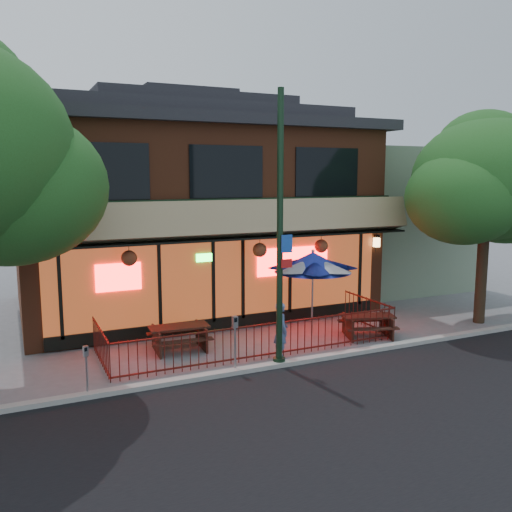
# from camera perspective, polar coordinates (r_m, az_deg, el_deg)

# --- Properties ---
(ground) EXTENTS (80.00, 80.00, 0.00)m
(ground) POSITION_cam_1_polar(r_m,az_deg,el_deg) (14.72, 1.72, -10.93)
(ground) COLOR gray
(ground) RESTS_ON ground
(asphalt_street) EXTENTS (80.00, 11.00, 0.00)m
(asphalt_street) POSITION_cam_1_polar(r_m,az_deg,el_deg) (10.18, 17.99, -20.69)
(asphalt_street) COLOR black
(asphalt_street) RESTS_ON ground
(curb) EXTENTS (80.00, 0.25, 0.12)m
(curb) POSITION_cam_1_polar(r_m,az_deg,el_deg) (14.28, 2.63, -11.30)
(curb) COLOR #999993
(curb) RESTS_ON ground
(restaurant_building) EXTENTS (12.96, 9.49, 8.05)m
(restaurant_building) POSITION_cam_1_polar(r_m,az_deg,el_deg) (20.51, -7.15, 6.28)
(restaurant_building) COLOR brown
(restaurant_building) RESTS_ON ground
(neighbor_building) EXTENTS (6.00, 7.00, 6.00)m
(neighbor_building) POSITION_cam_1_polar(r_m,az_deg,el_deg) (25.28, 12.35, 4.00)
(neighbor_building) COLOR gray
(neighbor_building) RESTS_ON ground
(patio_fence) EXTENTS (8.44, 2.62, 1.00)m
(patio_fence) POSITION_cam_1_polar(r_m,az_deg,el_deg) (14.95, 0.87, -8.07)
(patio_fence) COLOR #46130F
(patio_fence) RESTS_ON ground
(street_light) EXTENTS (0.43, 0.32, 7.00)m
(street_light) POSITION_cam_1_polar(r_m,az_deg,el_deg) (13.64, 2.54, 1.13)
(street_light) COLOR black
(street_light) RESTS_ON ground
(street_tree_right) EXTENTS (4.80, 4.80, 7.02)m
(street_tree_right) POSITION_cam_1_polar(r_m,az_deg,el_deg) (19.28, 23.12, 8.01)
(street_tree_right) COLOR #362A1B
(street_tree_right) RESTS_ON ground
(picnic_table_left) EXTENTS (1.74, 1.38, 0.71)m
(picnic_table_left) POSITION_cam_1_polar(r_m,az_deg,el_deg) (15.54, -8.08, -8.16)
(picnic_table_left) COLOR #361C13
(picnic_table_left) RESTS_ON ground
(picnic_table_right) EXTENTS (1.89, 1.65, 0.68)m
(picnic_table_right) POSITION_cam_1_polar(r_m,az_deg,el_deg) (16.97, 11.67, -6.88)
(picnic_table_right) COLOR #371B13
(picnic_table_right) RESTS_ON ground
(patio_umbrella) EXTENTS (2.34, 2.34, 2.68)m
(patio_umbrella) POSITION_cam_1_polar(r_m,az_deg,el_deg) (16.52, 6.00, -0.64)
(patio_umbrella) COLOR gray
(patio_umbrella) RESTS_ON ground
(pedestrian) EXTENTS (0.44, 0.60, 1.54)m
(pedestrian) POSITION_cam_1_polar(r_m,az_deg,el_deg) (14.70, 2.65, -7.82)
(pedestrian) COLOR #4C6998
(pedestrian) RESTS_ON ground
(parking_meter_near) EXTENTS (0.13, 0.12, 1.45)m
(parking_meter_near) POSITION_cam_1_polar(r_m,az_deg,el_deg) (13.58, -2.22, -8.26)
(parking_meter_near) COLOR gray
(parking_meter_near) RESTS_ON ground
(parking_meter_far) EXTENTS (0.12, 0.11, 1.17)m
(parking_meter_far) POSITION_cam_1_polar(r_m,az_deg,el_deg) (12.78, -17.44, -10.63)
(parking_meter_far) COLOR gray
(parking_meter_far) RESTS_ON ground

